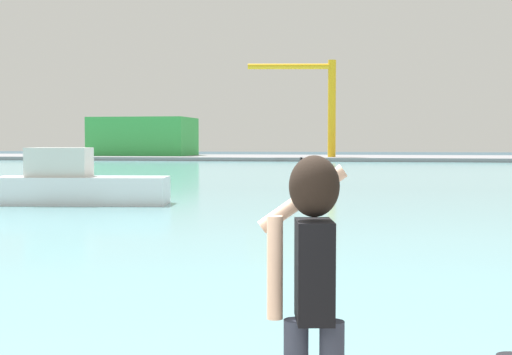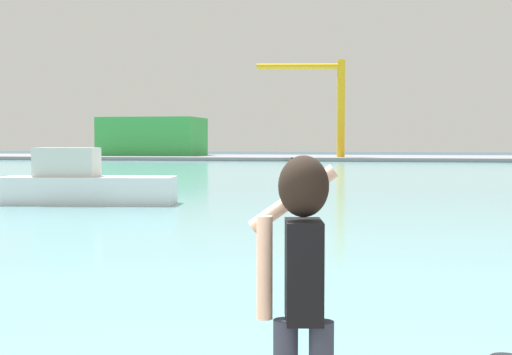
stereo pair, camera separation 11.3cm
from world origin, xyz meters
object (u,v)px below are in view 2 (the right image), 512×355
(person_photographer, at_px, (302,277))
(port_crane, at_px, (328,96))
(boat_moored, at_px, (84,184))
(warehouse_left, at_px, (153,137))

(person_photographer, bearing_deg, port_crane, -5.66)
(boat_moored, height_order, port_crane, port_crane)
(warehouse_left, bearing_deg, boat_moored, -73.54)
(person_photographer, distance_m, port_crane, 86.59)
(warehouse_left, distance_m, port_crane, 26.40)
(person_photographer, xyz_separation_m, port_crane, (-6.67, 86.09, 6.43))
(person_photographer, relative_size, boat_moored, 0.25)
(person_photographer, distance_m, boat_moored, 24.75)
(boat_moored, relative_size, port_crane, 0.56)
(person_photographer, distance_m, warehouse_left, 97.62)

